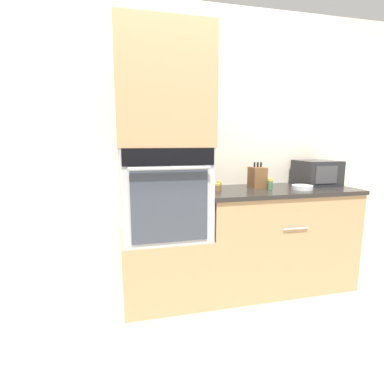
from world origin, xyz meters
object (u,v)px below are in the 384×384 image
object	(u,v)px
bowl	(302,187)
condiment_jar_mid	(217,187)
wall_oven	(164,192)
condiment_jar_far	(270,184)
microwave	(317,173)
condiment_jar_near	(219,185)
knife_block	(257,177)

from	to	relation	value
bowl	condiment_jar_mid	distance (m)	0.74
wall_oven	condiment_jar_far	xyz separation A→B (m)	(0.93, -0.03, 0.04)
microwave	bowl	bearing A→B (deg)	-143.89
bowl	wall_oven	bearing A→B (deg)	174.71
microwave	condiment_jar_near	world-z (taller)	microwave
wall_oven	bowl	world-z (taller)	wall_oven
bowl	condiment_jar_mid	bearing A→B (deg)	170.87
microwave	condiment_jar_far	bearing A→B (deg)	-166.85
bowl	knife_block	bearing A→B (deg)	150.05
wall_oven	condiment_jar_mid	xyz separation A→B (m)	(0.46, 0.01, 0.02)
knife_block	bowl	xyz separation A→B (m)	(0.33, -0.19, -0.07)
microwave	condiment_jar_near	distance (m)	0.98
microwave	knife_block	xyz separation A→B (m)	(-0.62, -0.02, -0.02)
knife_block	condiment_jar_far	size ratio (longest dim) A/B	2.44
condiment_jar_mid	condiment_jar_far	xyz separation A→B (m)	(0.47, -0.04, 0.02)
microwave	condiment_jar_near	xyz separation A→B (m)	(-0.98, -0.01, -0.08)
condiment_jar_near	condiment_jar_far	world-z (taller)	condiment_jar_far
bowl	condiment_jar_mid	size ratio (longest dim) A/B	2.86
condiment_jar_far	bowl	bearing A→B (deg)	-16.99
microwave	condiment_jar_mid	size ratio (longest dim) A/B	5.68
condiment_jar_far	knife_block	bearing A→B (deg)	121.68
wall_oven	condiment_jar_far	size ratio (longest dim) A/B	7.68
wall_oven	microwave	size ratio (longest dim) A/B	2.04
bowl	condiment_jar_far	world-z (taller)	condiment_jar_far
bowl	condiment_jar_near	bearing A→B (deg)	163.46
knife_block	bowl	distance (m)	0.39
knife_block	condiment_jar_near	world-z (taller)	knife_block
microwave	condiment_jar_far	world-z (taller)	microwave
knife_block	condiment_jar_near	size ratio (longest dim) A/B	3.27
microwave	condiment_jar_mid	xyz separation A→B (m)	(-1.02, -0.09, -0.09)
condiment_jar_near	condiment_jar_mid	bearing A→B (deg)	-117.15
condiment_jar_mid	condiment_jar_far	size ratio (longest dim) A/B	0.66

